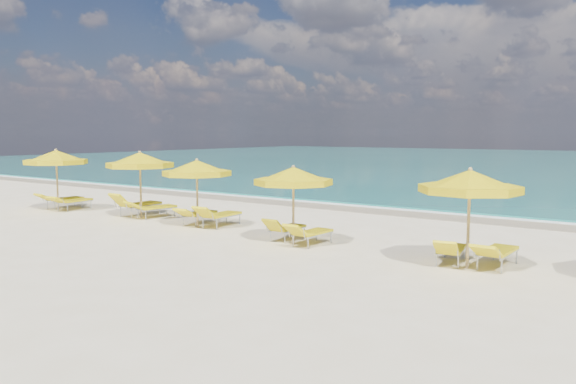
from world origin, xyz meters
The scene contains 20 objects.
ground_plane centered at (0.00, 0.00, 0.00)m, with size 120.00×120.00×0.00m, color beige.
ocean centered at (0.00, 48.00, 0.00)m, with size 120.00×80.00×0.30m, color #12655E.
wet_sand_band centered at (0.00, 7.40, 0.00)m, with size 120.00×2.60×0.01m, color tan.
foam_line centered at (0.00, 8.20, 0.00)m, with size 120.00×1.20×0.03m, color white.
whitecap_near centered at (-6.00, 17.00, 0.00)m, with size 14.00×0.36×0.05m, color white.
umbrella_2 centered at (-10.00, -0.05, 2.07)m, with size 3.12×3.12×2.43m.
umbrella_3 centered at (-5.80, 0.55, 2.05)m, with size 2.40×2.40×2.41m.
umbrella_4 centered at (-2.63, 0.17, 1.90)m, with size 2.40×2.40×2.23m.
umbrella_5 centered at (1.43, -0.28, 1.86)m, with size 2.43×2.43×2.18m.
umbrella_6 centered at (6.22, -0.34, 1.95)m, with size 2.74×2.74×2.29m.
lounger_2_left centered at (-10.41, 0.47, 0.22)m, with size 0.67×1.89×0.70m.
lounger_2_right centered at (-9.60, 0.38, 0.21)m, with size 0.80×1.88×0.66m.
lounger_3_left centered at (-6.30, 0.88, 0.25)m, with size 0.71×1.96×0.93m.
lounger_3_right centered at (-5.38, 0.84, 0.22)m, with size 0.93×1.93×0.70m.
lounger_4_left centered at (-3.11, 0.73, 0.21)m, with size 0.79×1.82×0.66m.
lounger_4_right centered at (-2.15, 0.75, 0.23)m, with size 0.73×1.90×0.80m.
lounger_5_left centered at (0.89, 0.18, 0.20)m, with size 0.59×1.60×0.72m.
lounger_5_right centered at (1.90, -0.08, 0.20)m, with size 0.64×1.68×0.71m.
lounger_6_left centered at (5.74, -0.02, 0.20)m, with size 0.79×1.67×0.71m.
lounger_6_right centered at (6.72, 0.21, 0.22)m, with size 0.66×1.84×0.70m.
Camera 1 is at (10.03, -12.78, 3.05)m, focal length 35.00 mm.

